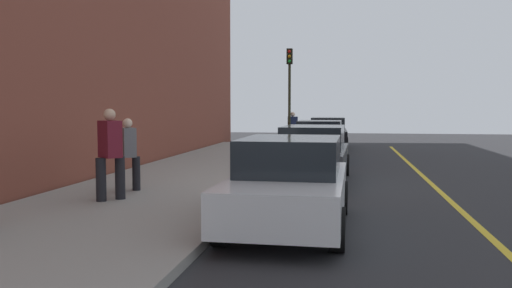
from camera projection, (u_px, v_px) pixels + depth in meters
ground_plane at (309, 184)px, 14.19m from camera, size 56.00×56.00×0.00m
sidewalk at (189, 178)px, 14.74m from camera, size 28.00×4.60×0.15m
lane_stripe_centre at (434, 186)px, 13.66m from camera, size 28.00×0.14×0.01m
snow_bank_curb at (272, 191)px, 12.28m from camera, size 4.82×0.56×0.22m
parked_car_black at (328, 133)px, 26.43m from camera, size 4.68×1.99×1.51m
parked_car_navy at (319, 141)px, 20.31m from camera, size 4.20×1.93×1.51m
parked_car_charcoal at (313, 154)px, 14.58m from camera, size 4.76×2.00×1.51m
parked_car_white at (290, 183)px, 8.96m from camera, size 4.30×1.94×1.51m
pedestrian_burgundy_coat at (110, 152)px, 10.75m from camera, size 0.57×0.58×1.85m
pedestrian_navy_coat at (293, 129)px, 24.78m from camera, size 0.54×0.49×1.65m
pedestrian_grey_coat at (128, 152)px, 11.95m from camera, size 0.52×0.49×1.63m
traffic_light_pole at (290, 81)px, 24.42m from camera, size 0.35×0.26×4.54m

